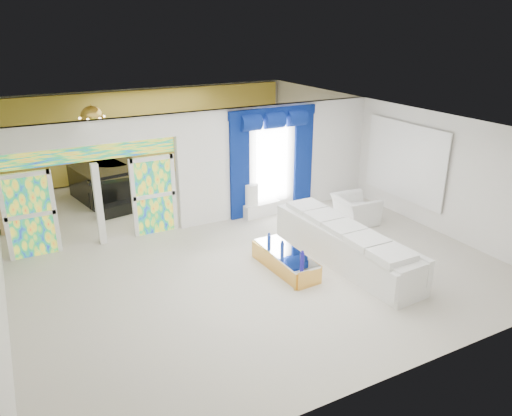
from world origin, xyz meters
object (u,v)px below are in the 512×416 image
white_sofa (344,246)px  console_table (261,209)px  coffee_table (285,261)px  armchair (355,209)px  grand_piano (103,183)px

white_sofa → console_table: bearing=91.5°
coffee_table → console_table: coffee_table is taller
armchair → white_sofa: bearing=141.4°
coffee_table → grand_piano: bearing=110.9°
armchair → console_table: bearing=56.6°
white_sofa → armchair: size_ratio=3.70×
coffee_table → console_table: 3.25m
coffee_table → white_sofa: bearing=-12.5°
white_sofa → coffee_table: bearing=164.2°
coffee_table → armchair: (3.06, 1.45, 0.16)m
console_table → armchair: 2.57m
coffee_table → console_table: size_ratio=1.66×
console_table → armchair: size_ratio=0.98×
console_table → grand_piano: bearing=135.7°
coffee_table → console_table: (1.07, 3.07, -0.02)m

